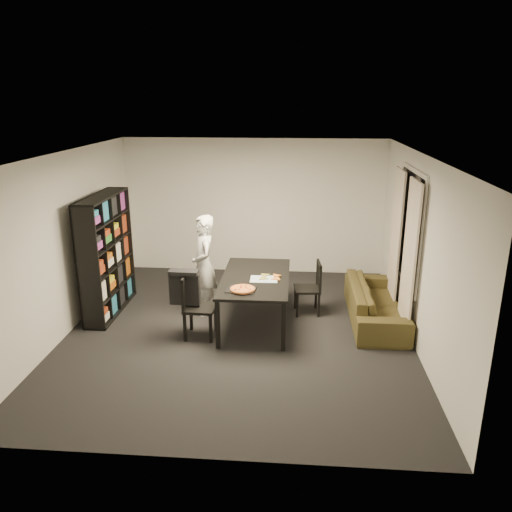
# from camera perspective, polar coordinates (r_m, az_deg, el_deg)

# --- Properties ---
(room) EXTENTS (5.01, 5.51, 2.61)m
(room) POSITION_cam_1_polar(r_m,az_deg,el_deg) (7.02, -2.11, 0.93)
(room) COLOR black
(room) RESTS_ON ground
(window_pane) EXTENTS (0.02, 1.40, 1.60)m
(window_pane) POSITION_cam_1_polar(r_m,az_deg,el_deg) (7.69, 17.16, 3.18)
(window_pane) COLOR black
(window_pane) RESTS_ON room
(window_frame) EXTENTS (0.03, 1.52, 1.72)m
(window_frame) POSITION_cam_1_polar(r_m,az_deg,el_deg) (7.69, 17.12, 3.18)
(window_frame) COLOR white
(window_frame) RESTS_ON room
(curtain_left) EXTENTS (0.03, 0.70, 2.25)m
(curtain_left) POSITION_cam_1_polar(r_m,az_deg,el_deg) (7.28, 17.09, -0.49)
(curtain_left) COLOR beige
(curtain_left) RESTS_ON room
(curtain_right) EXTENTS (0.03, 0.70, 2.25)m
(curtain_right) POSITION_cam_1_polar(r_m,az_deg,el_deg) (8.25, 15.63, 1.76)
(curtain_right) COLOR beige
(curtain_right) RESTS_ON room
(bookshelf) EXTENTS (0.35, 1.50, 1.90)m
(bookshelf) POSITION_cam_1_polar(r_m,az_deg,el_deg) (8.21, -16.71, 0.11)
(bookshelf) COLOR black
(bookshelf) RESTS_ON room
(dining_table) EXTENTS (1.00, 1.80, 0.75)m
(dining_table) POSITION_cam_1_polar(r_m,az_deg,el_deg) (7.51, -0.06, -2.89)
(dining_table) COLOR black
(dining_table) RESTS_ON room
(chair_left) EXTENTS (0.45, 0.45, 0.93)m
(chair_left) POSITION_cam_1_polar(r_m,az_deg,el_deg) (7.21, -7.13, -5.23)
(chair_left) COLOR black
(chair_left) RESTS_ON room
(chair_right) EXTENTS (0.43, 0.43, 0.86)m
(chair_right) POSITION_cam_1_polar(r_m,az_deg,el_deg) (7.98, 6.47, -3.23)
(chair_right) COLOR black
(chair_right) RESTS_ON room
(draped_jacket) EXTENTS (0.44, 0.20, 0.52)m
(draped_jacket) POSITION_cam_1_polar(r_m,az_deg,el_deg) (7.15, -8.19, -3.41)
(draped_jacket) COLOR black
(draped_jacket) RESTS_ON chair_left
(person) EXTENTS (0.56, 0.68, 1.60)m
(person) POSITION_cam_1_polar(r_m,az_deg,el_deg) (7.89, -5.99, -1.04)
(person) COLOR white
(person) RESTS_ON room
(baking_tray) EXTENTS (0.44, 0.37, 0.01)m
(baking_tray) POSITION_cam_1_polar(r_m,az_deg,el_deg) (7.00, -1.70, -3.84)
(baking_tray) COLOR black
(baking_tray) RESTS_ON dining_table
(pepperoni_pizza) EXTENTS (0.35, 0.35, 0.03)m
(pepperoni_pizza) POSITION_cam_1_polar(r_m,az_deg,el_deg) (6.96, -1.54, -3.79)
(pepperoni_pizza) COLOR #96532B
(pepperoni_pizza) RESTS_ON dining_table
(kitchen_towel) EXTENTS (0.41, 0.31, 0.01)m
(kitchen_towel) POSITION_cam_1_polar(r_m,az_deg,el_deg) (7.38, 0.90, -2.67)
(kitchen_towel) COLOR white
(kitchen_towel) RESTS_ON dining_table
(pizza_slices) EXTENTS (0.38, 0.32, 0.01)m
(pizza_slices) POSITION_cam_1_polar(r_m,az_deg,el_deg) (7.45, 1.61, -2.39)
(pizza_slices) COLOR #CF8940
(pizza_slices) RESTS_ON dining_table
(sofa) EXTENTS (0.77, 1.98, 0.58)m
(sofa) POSITION_cam_1_polar(r_m,az_deg,el_deg) (7.97, 13.50, -5.21)
(sofa) COLOR #3C2D18
(sofa) RESTS_ON room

